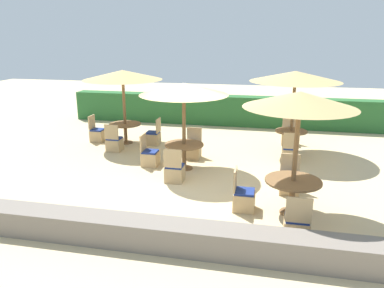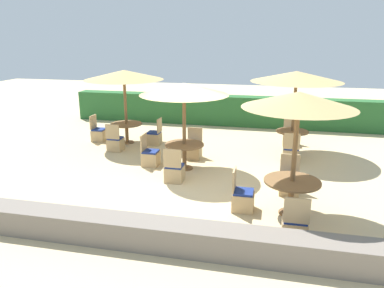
% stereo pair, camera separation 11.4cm
% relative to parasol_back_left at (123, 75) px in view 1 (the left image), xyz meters
% --- Properties ---
extents(ground_plane, '(40.00, 40.00, 0.00)m').
position_rel_parasol_back_left_xyz_m(ground_plane, '(2.95, -3.26, -2.37)').
color(ground_plane, '#D1BA8C').
extents(hedge_row, '(13.00, 0.70, 1.23)m').
position_rel_parasol_back_left_xyz_m(hedge_row, '(2.95, 3.51, -1.76)').
color(hedge_row, '#28602D').
rests_on(hedge_row, ground_plane).
extents(stone_border, '(10.00, 0.56, 0.51)m').
position_rel_parasol_back_left_xyz_m(stone_border, '(2.95, -6.26, -2.12)').
color(stone_border, slate).
rests_on(stone_border, ground_plane).
extents(parasol_back_left, '(2.68, 2.68, 2.54)m').
position_rel_parasol_back_left_xyz_m(parasol_back_left, '(0.00, 0.00, 0.00)').
color(parasol_back_left, brown).
rests_on(parasol_back_left, ground_plane).
extents(round_table_back_left, '(1.10, 1.10, 0.70)m').
position_rel_parasol_back_left_xyz_m(round_table_back_left, '(-0.00, -0.00, -1.81)').
color(round_table_back_left, brown).
rests_on(round_table_back_left, ground_plane).
extents(patio_chair_back_left_south, '(0.46, 0.46, 0.93)m').
position_rel_parasol_back_left_xyz_m(patio_chair_back_left_south, '(-0.01, -0.97, -2.11)').
color(patio_chair_back_left_south, tan).
rests_on(patio_chair_back_left_south, ground_plane).
extents(patio_chair_back_left_east, '(0.46, 0.46, 0.93)m').
position_rel_parasol_back_left_xyz_m(patio_chair_back_left_east, '(1.01, 0.02, -2.11)').
color(patio_chair_back_left_east, tan).
rests_on(patio_chair_back_left_east, ground_plane).
extents(patio_chair_back_left_west, '(0.46, 0.46, 0.93)m').
position_rel_parasol_back_left_xyz_m(patio_chair_back_left_west, '(-1.08, 0.01, -2.11)').
color(patio_chair_back_left_west, tan).
rests_on(patio_chair_back_left_west, ground_plane).
extents(parasol_back_right, '(2.81, 2.81, 2.61)m').
position_rel_parasol_back_left_xyz_m(parasol_back_right, '(5.63, 0.07, 0.07)').
color(parasol_back_right, brown).
rests_on(parasol_back_right, ground_plane).
extents(round_table_back_right, '(1.02, 1.02, 0.73)m').
position_rel_parasol_back_left_xyz_m(round_table_back_right, '(5.63, 0.07, -1.81)').
color(round_table_back_right, brown).
rests_on(round_table_back_right, ground_plane).
extents(patio_chair_back_right_south, '(0.46, 0.46, 0.93)m').
position_rel_parasol_back_left_xyz_m(patio_chair_back_right_south, '(5.59, -0.85, -2.11)').
color(patio_chair_back_right_south, tan).
rests_on(patio_chair_back_right_south, ground_plane).
extents(patio_chair_back_right_north, '(0.46, 0.46, 0.93)m').
position_rel_parasol_back_left_xyz_m(patio_chair_back_right_north, '(5.61, 1.01, -2.11)').
color(patio_chair_back_right_north, tan).
rests_on(patio_chair_back_right_north, ground_plane).
extents(parasol_center, '(2.43, 2.43, 2.44)m').
position_rel_parasol_back_left_xyz_m(parasol_center, '(2.61, -2.14, -0.10)').
color(parasol_center, brown).
rests_on(parasol_center, ground_plane).
extents(round_table_center, '(1.10, 1.10, 0.73)m').
position_rel_parasol_back_left_xyz_m(round_table_center, '(2.61, -2.14, -1.79)').
color(round_table_center, brown).
rests_on(round_table_center, ground_plane).
extents(patio_chair_center_north, '(0.46, 0.46, 0.93)m').
position_rel_parasol_back_left_xyz_m(patio_chair_center_north, '(2.67, -1.15, -2.11)').
color(patio_chair_center_north, tan).
rests_on(patio_chair_center_north, ground_plane).
extents(patio_chair_center_south, '(0.46, 0.46, 0.93)m').
position_rel_parasol_back_left_xyz_m(patio_chair_center_south, '(2.59, -3.14, -2.11)').
color(patio_chair_center_south, tan).
rests_on(patio_chair_center_south, ground_plane).
extents(patio_chair_center_west, '(0.46, 0.46, 0.93)m').
position_rel_parasol_back_left_xyz_m(patio_chair_center_west, '(1.57, -2.08, -2.11)').
color(patio_chair_center_west, tan).
rests_on(patio_chair_center_west, ground_plane).
extents(parasol_front_right, '(2.26, 2.26, 2.62)m').
position_rel_parasol_back_left_xyz_m(parasol_front_right, '(5.49, -4.38, 0.07)').
color(parasol_front_right, brown).
rests_on(parasol_front_right, ground_plane).
extents(round_table_front_right, '(1.18, 1.18, 0.76)m').
position_rel_parasol_back_left_xyz_m(round_table_front_right, '(5.49, -4.38, -1.76)').
color(round_table_front_right, brown).
rests_on(round_table_front_right, ground_plane).
extents(patio_chair_front_right_west, '(0.46, 0.46, 0.93)m').
position_rel_parasol_back_left_xyz_m(patio_chair_front_right_west, '(4.47, -4.41, -2.11)').
color(patio_chair_front_right_west, tan).
rests_on(patio_chair_front_right_west, ground_plane).
extents(patio_chair_front_right_south, '(0.46, 0.46, 0.93)m').
position_rel_parasol_back_left_xyz_m(patio_chair_front_right_south, '(5.53, -5.46, -2.11)').
color(patio_chair_front_right_south, tan).
rests_on(patio_chair_front_right_south, ground_plane).
extents(patio_chair_front_right_north, '(0.46, 0.46, 0.93)m').
position_rel_parasol_back_left_xyz_m(patio_chair_front_right_north, '(5.48, -3.27, -2.11)').
color(patio_chair_front_right_north, tan).
rests_on(patio_chair_front_right_north, ground_plane).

